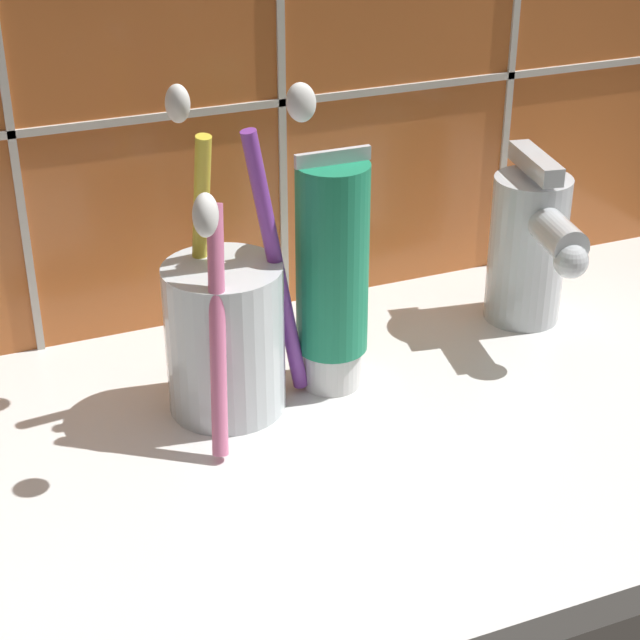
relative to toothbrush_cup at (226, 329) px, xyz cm
name	(u,v)px	position (x,y,z in cm)	size (l,w,h in cm)	color
sink_counter	(359,443)	(6.13, -5.24, -6.18)	(68.34, 34.03, 2.00)	white
tile_wall_backsplash	(250,20)	(6.14, 12.02, 14.61)	(78.34, 1.72, 43.57)	#C6662D
toothbrush_cup	(226,329)	(0.00, 0.00, 0.00)	(9.37, 11.52, 19.20)	silver
toothpaste_tube	(332,274)	(6.67, 0.05, 2.28)	(4.51, 4.30, 15.03)	white
sink_faucet	(531,245)	(22.13, 2.64, 0.43)	(5.16, 10.58, 11.71)	silver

